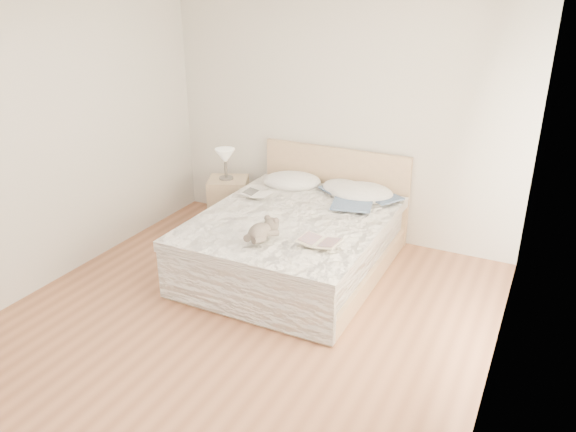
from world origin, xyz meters
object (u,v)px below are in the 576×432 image
(bed, at_px, (296,240))
(childrens_book, at_px, (320,242))
(teddy_bear, at_px, (260,238))
(table_lamp, at_px, (225,158))
(photo_book, at_px, (257,194))
(nightstand, at_px, (229,201))

(bed, distance_m, childrens_book, 0.80)
(childrens_book, bearing_deg, bed, 134.32)
(bed, distance_m, teddy_bear, 0.82)
(table_lamp, xyz_separation_m, photo_book, (0.66, -0.44, -0.19))
(childrens_book, bearing_deg, table_lamp, 147.86)
(bed, bearing_deg, childrens_book, -48.72)
(childrens_book, relative_size, teddy_bear, 1.15)
(bed, height_order, nightstand, bed)
(nightstand, height_order, teddy_bear, teddy_bear)
(bed, xyz_separation_m, photo_book, (-0.56, 0.22, 0.32))
(photo_book, distance_m, teddy_bear, 1.12)
(photo_book, relative_size, teddy_bear, 0.97)
(photo_book, xyz_separation_m, childrens_book, (1.05, -0.77, 0.00))
(childrens_book, xyz_separation_m, teddy_bear, (-0.48, -0.19, 0.02))
(bed, xyz_separation_m, childrens_book, (0.48, -0.55, 0.32))
(photo_book, height_order, teddy_bear, teddy_bear)
(nightstand, relative_size, table_lamp, 1.56)
(bed, xyz_separation_m, teddy_bear, (0.00, -0.75, 0.34))
(childrens_book, distance_m, teddy_bear, 0.52)
(bed, bearing_deg, teddy_bear, -89.69)
(nightstand, xyz_separation_m, childrens_book, (1.69, -1.21, 0.35))
(bed, relative_size, nightstand, 3.83)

